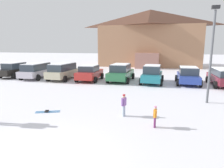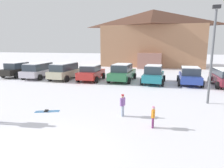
# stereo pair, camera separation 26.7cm
# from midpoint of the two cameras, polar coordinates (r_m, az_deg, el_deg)

# --- Properties ---
(ground) EXTENTS (160.00, 160.00, 0.00)m
(ground) POSITION_cam_midpoint_polar(r_m,az_deg,el_deg) (7.19, -26.39, -20.58)
(ground) COLOR silver
(ski_lodge) EXTENTS (17.34, 9.44, 9.56)m
(ski_lodge) POSITION_cam_midpoint_polar(r_m,az_deg,el_deg) (36.24, 10.46, 12.83)
(ski_lodge) COLOR #A67554
(ski_lodge) RESTS_ON ground
(parked_black_sedan) EXTENTS (2.28, 4.57, 1.68)m
(parked_black_sedan) POSITION_cam_midpoint_polar(r_m,az_deg,el_deg) (25.78, -26.15, 3.73)
(parked_black_sedan) COLOR black
(parked_black_sedan) RESTS_ON ground
(parked_silver_wagon) EXTENTS (2.31, 4.57, 1.69)m
(parked_silver_wagon) POSITION_cam_midpoint_polar(r_m,az_deg,el_deg) (23.64, -21.08, 3.72)
(parked_silver_wagon) COLOR silver
(parked_silver_wagon) RESTS_ON ground
(parked_beige_suv) EXTENTS (2.33, 4.46, 1.76)m
(parked_beige_suv) POSITION_cam_midpoint_polar(r_m,az_deg,el_deg) (21.93, -14.19, 3.68)
(parked_beige_suv) COLOR #B7B090
(parked_beige_suv) RESTS_ON ground
(parked_red_sedan) EXTENTS (2.22, 4.10, 1.62)m
(parked_red_sedan) POSITION_cam_midpoint_polar(r_m,az_deg,el_deg) (20.78, -6.78, 3.23)
(parked_red_sedan) COLOR #B42A25
(parked_red_sedan) RESTS_ON ground
(parked_green_coupe) EXTENTS (2.41, 4.82, 1.77)m
(parked_green_coupe) POSITION_cam_midpoint_polar(r_m,az_deg,el_deg) (20.44, 2.17, 3.33)
(parked_green_coupe) COLOR #296941
(parked_green_coupe) RESTS_ON ground
(parked_teal_hatchback) EXTENTS (2.25, 4.09, 1.77)m
(parked_teal_hatchback) POSITION_cam_midpoint_polar(r_m,az_deg,el_deg) (19.53, 11.02, 2.75)
(parked_teal_hatchback) COLOR teal
(parked_teal_hatchback) RESTS_ON ground
(parked_blue_hatchback) EXTENTS (2.23, 4.16, 1.66)m
(parked_blue_hatchback) POSITION_cam_midpoint_polar(r_m,az_deg,el_deg) (20.01, 20.54, 2.32)
(parked_blue_hatchback) COLOR #29419E
(parked_blue_hatchback) RESTS_ON ground
(parked_maroon_van) EXTENTS (2.26, 4.58, 1.57)m
(parked_maroon_van) POSITION_cam_midpoint_polar(r_m,az_deg,el_deg) (20.46, 28.97, 1.89)
(parked_maroon_van) COLOR maroon
(parked_maroon_van) RESTS_ON ground
(skier_child_in_orange_jacket) EXTENTS (0.16, 0.37, 0.99)m
(skier_child_in_orange_jacket) POSITION_cam_midpoint_polar(r_m,az_deg,el_deg) (9.16, 11.38, -8.81)
(skier_child_in_orange_jacket) COLOR #6B2A5D
(skier_child_in_orange_jacket) RESTS_ON ground
(skier_child_in_purple_jacket) EXTENTS (0.23, 0.42, 1.16)m
(skier_child_in_purple_jacket) POSITION_cam_midpoint_polar(r_m,az_deg,el_deg) (10.33, 2.67, -5.71)
(skier_child_in_purple_jacket) COLOR #A7B6CE
(skier_child_in_purple_jacket) RESTS_ON ground
(pair_of_skis) EXTENTS (1.32, 0.73, 0.08)m
(pair_of_skis) POSITION_cam_midpoint_polar(r_m,az_deg,el_deg) (11.73, -18.59, -7.49)
(pair_of_skis) COLOR #276FB0
(pair_of_skis) RESTS_ON ground
(lamp_post) EXTENTS (0.44, 0.24, 5.92)m
(lamp_post) POSITION_cam_midpoint_polar(r_m,az_deg,el_deg) (13.69, 26.09, 8.60)
(lamp_post) COLOR #515459
(lamp_post) RESTS_ON ground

